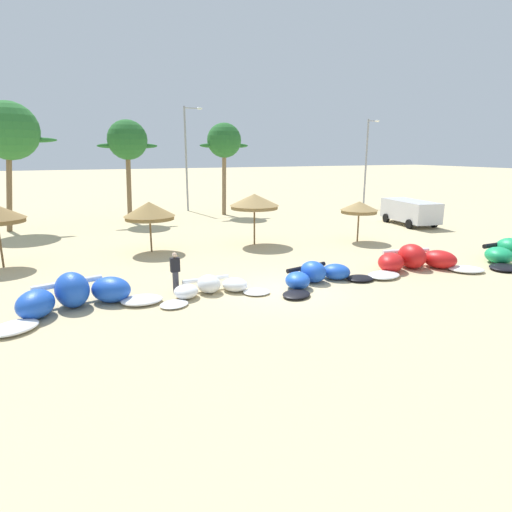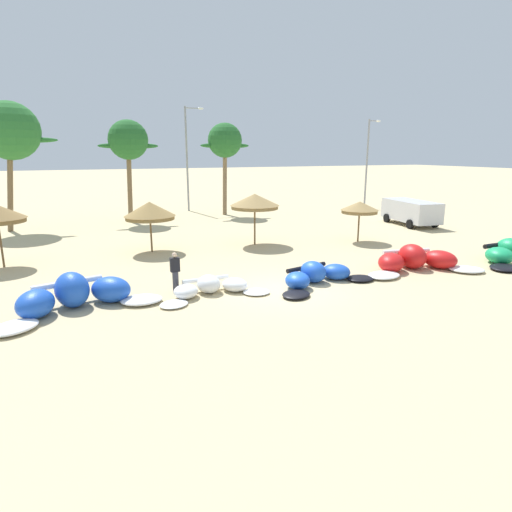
{
  "view_description": "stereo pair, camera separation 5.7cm",
  "coord_description": "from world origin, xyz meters",
  "views": [
    {
      "loc": [
        -7.59,
        -14.57,
        5.43
      ],
      "look_at": [
        -0.39,
        2.0,
        1.0
      ],
      "focal_mm": 29.91,
      "sensor_mm": 36.0,
      "label": 1
    },
    {
      "loc": [
        -7.54,
        -14.59,
        5.43
      ],
      "look_at": [
        -0.39,
        2.0,
        1.0
      ],
      "focal_mm": 29.91,
      "sensor_mm": 36.0,
      "label": 2
    }
  ],
  "objects": [
    {
      "name": "lamppost_west_center",
      "position": [
        2.67,
        24.83,
        5.25
      ],
      "size": [
        1.8,
        0.24,
        9.41
      ],
      "color": "gray",
      "rests_on": "ground"
    },
    {
      "name": "kite_left",
      "position": [
        -7.77,
        1.04,
        0.49
      ],
      "size": [
        5.82,
        3.48,
        1.27
      ],
      "color": "white",
      "rests_on": "ground"
    },
    {
      "name": "kite_right_of_center",
      "position": [
        7.08,
        0.27,
        0.44
      ],
      "size": [
        6.01,
        3.34,
        1.16
      ],
      "color": "white",
      "rests_on": "ground"
    },
    {
      "name": "ground_plane",
      "position": [
        0.0,
        0.0,
        0.0
      ],
      "size": [
        260.0,
        260.0,
        0.0
      ],
      "primitive_type": "plane",
      "color": "#C6B284"
    },
    {
      "name": "beach_umbrella_middle",
      "position": [
        -3.7,
        8.99,
        2.3
      ],
      "size": [
        2.78,
        2.78,
        2.79
      ],
      "color": "brown",
      "rests_on": "ground"
    },
    {
      "name": "parked_van",
      "position": [
        16.02,
        10.42,
        1.09
      ],
      "size": [
        2.84,
        5.17,
        1.84
      ],
      "color": "silver",
      "rests_on": "ground"
    },
    {
      "name": "kite_left_of_center",
      "position": [
        -2.89,
        0.67,
        0.27
      ],
      "size": [
        4.61,
        2.14,
        0.71
      ],
      "color": "white",
      "rests_on": "ground"
    },
    {
      "name": "kite_center",
      "position": [
        1.67,
        0.22,
        0.35
      ],
      "size": [
        5.03,
        2.89,
        0.91
      ],
      "color": "black",
      "rests_on": "ground"
    },
    {
      "name": "palm_left",
      "position": [
        -10.96,
        19.32,
        6.75
      ],
      "size": [
        5.84,
        3.89,
        8.75
      ],
      "color": "brown",
      "rests_on": "ground"
    },
    {
      "name": "palm_left_of_gap",
      "position": [
        -3.17,
        20.25,
        6.21
      ],
      "size": [
        4.51,
        3.01,
        7.82
      ],
      "color": "brown",
      "rests_on": "ground"
    },
    {
      "name": "lamppost_east_center",
      "position": [
        19.24,
        20.02,
        4.71
      ],
      "size": [
        1.4,
        0.24,
        8.45
      ],
      "color": "gray",
      "rests_on": "ground"
    },
    {
      "name": "palm_center_left",
      "position": [
        4.95,
        21.09,
        6.26
      ],
      "size": [
        4.38,
        2.92,
        7.84
      ],
      "color": "#7F6647",
      "rests_on": "ground"
    },
    {
      "name": "beach_umbrella_outermost",
      "position": [
        8.56,
        6.73,
        2.13
      ],
      "size": [
        2.28,
        2.28,
        2.49
      ],
      "color": "brown",
      "rests_on": "ground"
    },
    {
      "name": "beach_umbrella_near_palms",
      "position": [
        2.33,
        8.49,
        2.59
      ],
      "size": [
        2.92,
        2.92,
        3.03
      ],
      "color": "brown",
      "rests_on": "ground"
    },
    {
      "name": "person_near_kites",
      "position": [
        -4.08,
        1.47,
        0.82
      ],
      "size": [
        0.36,
        0.24,
        1.62
      ],
      "color": "#383842",
      "rests_on": "ground"
    }
  ]
}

